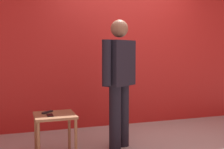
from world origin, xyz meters
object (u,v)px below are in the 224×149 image
side_table (55,121)px  cell_phone (50,115)px  standing_person (119,77)px  tv_remote (47,112)px

side_table → cell_phone: cell_phone is taller
standing_person → side_table: size_ratio=3.23×
standing_person → tv_remote: standing_person is taller
standing_person → side_table: (-0.86, -0.06, -0.51)m
side_table → tv_remote: bearing=125.8°
tv_remote → side_table: bearing=-10.6°
cell_phone → tv_remote: size_ratio=0.85×
side_table → standing_person: bearing=4.0°
cell_phone → standing_person: bearing=7.6°
side_table → tv_remote: size_ratio=3.09×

